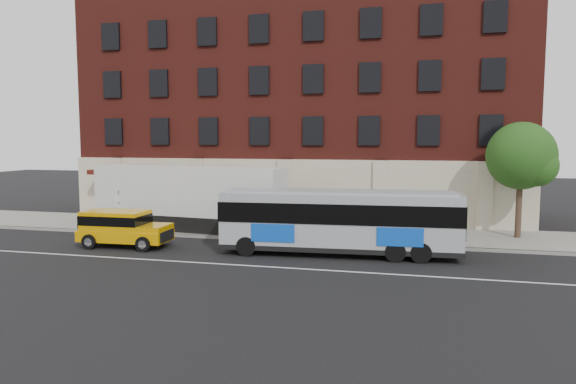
% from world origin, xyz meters
% --- Properties ---
extents(ground, '(120.00, 120.00, 0.00)m').
position_xyz_m(ground, '(0.00, 0.00, 0.00)').
color(ground, black).
rests_on(ground, ground).
extents(sidewalk, '(60.00, 6.00, 0.15)m').
position_xyz_m(sidewalk, '(0.00, 9.00, 0.07)').
color(sidewalk, gray).
rests_on(sidewalk, ground).
extents(kerb, '(60.00, 0.25, 0.15)m').
position_xyz_m(kerb, '(0.00, 6.00, 0.07)').
color(kerb, gray).
rests_on(kerb, ground).
extents(lane_line, '(60.00, 0.12, 0.01)m').
position_xyz_m(lane_line, '(0.00, 0.50, 0.01)').
color(lane_line, silver).
rests_on(lane_line, ground).
extents(building, '(30.00, 12.10, 15.00)m').
position_xyz_m(building, '(-0.01, 16.92, 7.58)').
color(building, '#591B15').
rests_on(building, sidewalk).
extents(sign_pole, '(0.30, 0.20, 2.50)m').
position_xyz_m(sign_pole, '(-8.50, 6.15, 1.45)').
color(sign_pole, slate).
rests_on(sign_pole, ground).
extents(street_tree, '(3.60, 3.60, 6.20)m').
position_xyz_m(street_tree, '(13.54, 9.48, 4.41)').
color(street_tree, '#39271C').
rests_on(street_tree, sidewalk).
extents(city_bus, '(11.24, 3.05, 3.05)m').
position_xyz_m(city_bus, '(4.67, 3.58, 1.68)').
color(city_bus, '#93979C').
rests_on(city_bus, ground).
extents(yellow_suv, '(4.81, 2.21, 1.82)m').
position_xyz_m(yellow_suv, '(-6.33, 2.84, 1.05)').
color(yellow_suv, '#DC9702').
rests_on(yellow_suv, ground).
extents(shipping_container, '(11.70, 3.55, 3.84)m').
position_xyz_m(shipping_container, '(-4.78, 7.60, 1.90)').
color(shipping_container, black).
rests_on(shipping_container, ground).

